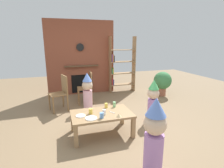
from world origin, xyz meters
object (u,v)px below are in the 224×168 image
object	(u,v)px
bookshelf	(121,66)
paper_plate_front	(91,118)
child_with_cone_hat	(154,135)
child_by_the_chairs	(87,90)
paper_cup_near_left	(104,112)
paper_cup_center	(102,115)
dining_chair_middle	(88,86)
paper_plate_rear	(81,116)
coffee_table	(102,116)
paper_cup_near_right	(106,105)
dining_chair_left	(61,91)
paper_cup_far_right	(91,111)
birthday_cake_slice	(119,115)
potted_plant_tall	(162,81)
child_in_pink	(153,99)
paper_cup_far_left	(114,104)

from	to	relation	value
bookshelf	paper_plate_front	size ratio (longest dim) A/B	9.07
child_with_cone_hat	child_by_the_chairs	xyz separation A→B (m)	(-0.44, 2.52, -0.05)
paper_cup_near_left	paper_cup_center	distance (m)	0.15
child_by_the_chairs	dining_chair_middle	bearing A→B (deg)	167.76
bookshelf	paper_plate_rear	bearing A→B (deg)	-122.96
coffee_table	dining_chair_middle	size ratio (longest dim) A/B	1.25
paper_cup_near_right	dining_chair_left	bearing A→B (deg)	123.28
paper_cup_near_left	paper_cup_near_right	xyz separation A→B (m)	(0.13, 0.33, -0.00)
coffee_table	paper_cup_far_right	xyz separation A→B (m)	(-0.20, 0.04, 0.11)
child_with_cone_hat	dining_chair_left	world-z (taller)	child_with_cone_hat
paper_cup_center	birthday_cake_slice	xyz separation A→B (m)	(0.30, -0.04, -0.02)
paper_cup_near_left	potted_plant_tall	distance (m)	3.09
paper_cup_far_right	child_in_pink	world-z (taller)	child_in_pink
child_with_cone_hat	potted_plant_tall	distance (m)	3.64
paper_plate_rear	child_by_the_chairs	world-z (taller)	child_by_the_chairs
dining_chair_middle	paper_plate_rear	bearing A→B (deg)	79.96
child_in_pink	birthday_cake_slice	bearing A→B (deg)	15.83
paper_plate_rear	paper_cup_near_left	bearing A→B (deg)	-9.67
coffee_table	child_in_pink	xyz separation A→B (m)	(1.23, 0.26, 0.12)
paper_plate_rear	dining_chair_middle	size ratio (longest dim) A/B	0.19
paper_cup_far_left	dining_chair_left	size ratio (longest dim) A/B	0.12
potted_plant_tall	child_in_pink	bearing A→B (deg)	-128.99
paper_cup_near_right	child_in_pink	size ratio (longest dim) A/B	0.10
coffee_table	paper_cup_near_right	xyz separation A→B (m)	(0.15, 0.24, 0.11)
coffee_table	birthday_cake_slice	world-z (taller)	birthday_cake_slice
birthday_cake_slice	bookshelf	bearing A→B (deg)	69.36
paper_cup_far_left	potted_plant_tall	xyz separation A→B (m)	(2.15, 1.56, -0.01)
child_with_cone_hat	dining_chair_middle	xyz separation A→B (m)	(-0.35, 3.03, -0.05)
paper_cup_near_left	paper_plate_rear	xyz separation A→B (m)	(-0.42, 0.07, -0.04)
paper_cup_near_right	paper_cup_far_left	distance (m)	0.17
birthday_cake_slice	paper_cup_near_right	bearing A→B (deg)	100.76
paper_cup_far_left	child_by_the_chairs	xyz separation A→B (m)	(-0.36, 1.10, 0.03)
paper_cup_near_right	child_with_cone_hat	xyz separation A→B (m)	(0.25, -1.43, 0.09)
coffee_table	paper_cup_far_right	world-z (taller)	paper_cup_far_right
coffee_table	dining_chair_left	xyz separation A→B (m)	(-0.68, 1.51, 0.14)
child_with_cone_hat	paper_plate_front	bearing A→B (deg)	13.46
paper_plate_front	birthday_cake_slice	distance (m)	0.49
paper_plate_rear	coffee_table	bearing A→B (deg)	2.52
child_with_cone_hat	dining_chair_middle	bearing A→B (deg)	-12.27
paper_plate_rear	dining_chair_left	world-z (taller)	dining_chair_left
paper_cup_near_right	potted_plant_tall	size ratio (longest dim) A/B	0.12
paper_cup_far_left	paper_plate_front	bearing A→B (deg)	-143.80
child_with_cone_hat	child_by_the_chairs	bearing A→B (deg)	-8.83
paper_cup_far_left	dining_chair_left	bearing A→B (deg)	128.26
paper_cup_far_right	dining_chair_left	size ratio (longest dim) A/B	0.11
child_with_cone_hat	dining_chair_left	xyz separation A→B (m)	(-1.08, 2.69, -0.05)
paper_plate_front	child_with_cone_hat	bearing A→B (deg)	-57.76
dining_chair_middle	potted_plant_tall	bearing A→B (deg)	-177.35
dining_chair_left	paper_cup_far_right	bearing A→B (deg)	91.88
paper_cup_far_right	paper_plate_rear	world-z (taller)	paper_cup_far_right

